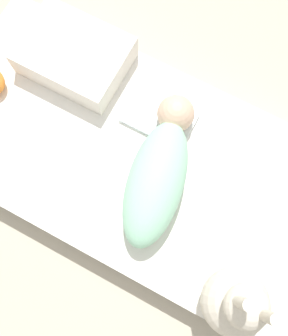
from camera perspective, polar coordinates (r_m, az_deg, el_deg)
ground_plane at (r=1.56m, az=-1.45°, el=0.49°), size 12.00×12.00×0.00m
bed_mattress at (r=1.50m, az=-1.51°, el=1.12°), size 1.50×0.77×0.13m
burp_cloth at (r=1.47m, az=2.24°, el=7.37°), size 0.26×0.16×0.02m
swaddled_baby at (r=1.34m, az=2.15°, el=-0.61°), size 0.28×0.57×0.16m
pillow at (r=1.55m, az=-10.02°, el=15.78°), size 0.38×0.29×0.12m
bunny_plush at (r=1.28m, az=13.33°, el=-18.50°), size 0.21×0.21×0.40m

